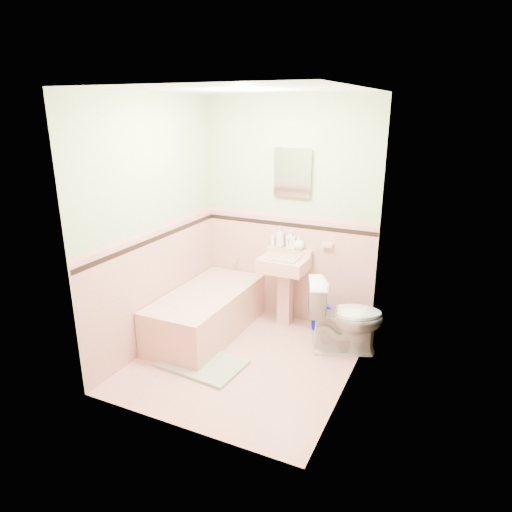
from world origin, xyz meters
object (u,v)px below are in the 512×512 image
at_px(soap_bottle_mid, 291,239).
at_px(shoe, 189,358).
at_px(soap_bottle_right, 299,243).
at_px(bucket, 321,319).
at_px(bathtub, 207,314).
at_px(toilet, 345,316).
at_px(sink, 283,292).
at_px(soap_bottle_left, 280,237).
at_px(medicine_cabinet, 293,173).

relative_size(soap_bottle_mid, shoe, 1.56).
relative_size(soap_bottle_right, bucket, 0.68).
distance_m(bathtub, toilet, 1.48).
distance_m(sink, soap_bottle_left, 0.62).
height_order(sink, soap_bottle_right, soap_bottle_right).
relative_size(medicine_cabinet, soap_bottle_left, 2.06).
bearing_deg(bathtub, medicine_cabinet, 47.42).
bearing_deg(sink, bathtub, -142.07).
distance_m(soap_bottle_right, shoe, 1.71).
distance_m(medicine_cabinet, soap_bottle_left, 0.73).
bearing_deg(soap_bottle_left, toilet, -26.48).
height_order(medicine_cabinet, soap_bottle_right, medicine_cabinet).
height_order(soap_bottle_mid, bucket, soap_bottle_mid).
xyz_separation_m(bathtub, sink, (0.68, 0.53, 0.18)).
xyz_separation_m(sink, soap_bottle_left, (-0.12, 0.18, 0.58)).
xyz_separation_m(soap_bottle_left, soap_bottle_right, (0.23, 0.00, -0.04)).
height_order(medicine_cabinet, shoe, medicine_cabinet).
bearing_deg(toilet, soap_bottle_left, 42.18).
bearing_deg(soap_bottle_mid, medicine_cabinet, 105.67).
relative_size(sink, soap_bottle_mid, 3.85).
distance_m(bathtub, sink, 0.88).
height_order(bathtub, soap_bottle_mid, soap_bottle_mid).
bearing_deg(shoe, medicine_cabinet, 72.58).
bearing_deg(bucket, toilet, -44.39).
distance_m(soap_bottle_mid, shoe, 1.70).
xyz_separation_m(sink, toilet, (0.77, -0.27, -0.03)).
distance_m(soap_bottle_left, shoe, 1.67).
bearing_deg(medicine_cabinet, soap_bottle_right, -16.06).
relative_size(soap_bottle_mid, soap_bottle_right, 1.31).
relative_size(soap_bottle_right, shoe, 1.19).
bearing_deg(shoe, soap_bottle_mid, 71.85).
bearing_deg(soap_bottle_left, medicine_cabinet, 13.71).
height_order(soap_bottle_left, toilet, soap_bottle_left).
height_order(bathtub, bucket, bathtub).
distance_m(soap_bottle_mid, toilet, 1.06).
bearing_deg(shoe, soap_bottle_left, 76.91).
bearing_deg(soap_bottle_mid, bathtub, -134.12).
height_order(bathtub, medicine_cabinet, medicine_cabinet).
relative_size(soap_bottle_mid, toilet, 0.28).
relative_size(soap_bottle_left, soap_bottle_mid, 1.15).
xyz_separation_m(medicine_cabinet, soap_bottle_right, (0.10, -0.03, -0.76)).
distance_m(medicine_cabinet, soap_bottle_mid, 0.73).
bearing_deg(medicine_cabinet, soap_bottle_left, -166.29).
distance_m(toilet, shoe, 1.59).
bearing_deg(sink, medicine_cabinet, 90.00).
bearing_deg(toilet, soap_bottle_right, 34.92).
xyz_separation_m(soap_bottle_right, shoe, (-0.61, -1.34, -0.88)).
xyz_separation_m(bathtub, toilet, (1.45, 0.26, 0.15)).
distance_m(medicine_cabinet, shoe, 2.20).
distance_m(sink, medicine_cabinet, 1.31).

